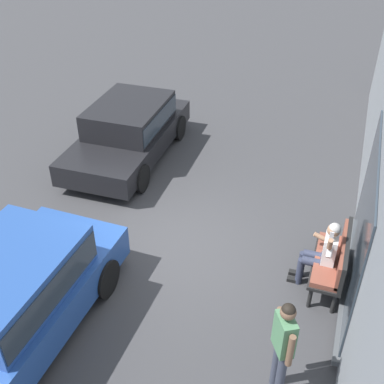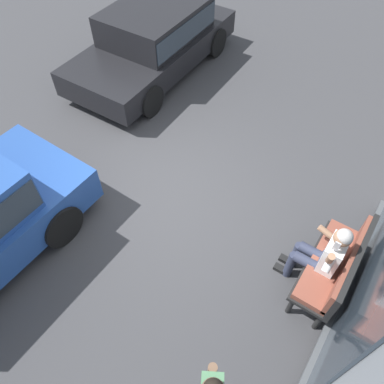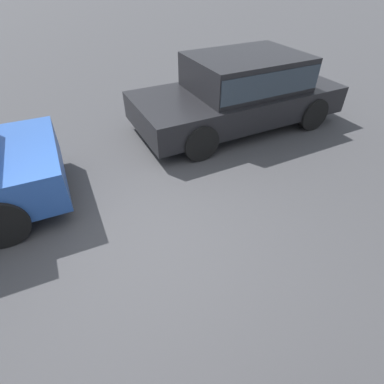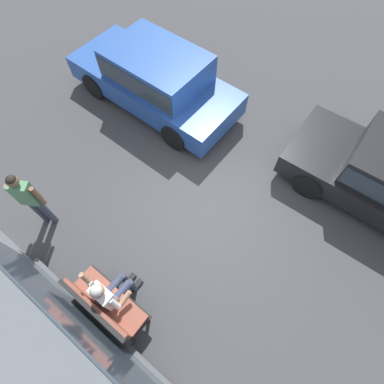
{
  "view_description": "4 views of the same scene",
  "coord_description": "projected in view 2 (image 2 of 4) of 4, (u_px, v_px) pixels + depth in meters",
  "views": [
    {
      "loc": [
        6.64,
        2.6,
        6.27
      ],
      "look_at": [
        -0.4,
        0.13,
        1.1
      ],
      "focal_mm": 45.0,
      "sensor_mm": 36.0,
      "label": 1
    },
    {
      "loc": [
        3.01,
        2.6,
        5.05
      ],
      "look_at": [
        0.29,
        0.76,
        0.93
      ],
      "focal_mm": 35.0,
      "sensor_mm": 36.0,
      "label": 2
    },
    {
      "loc": [
        0.52,
        2.6,
        2.93
      ],
      "look_at": [
        -0.41,
        0.62,
        1.17
      ],
      "focal_mm": 28.0,
      "sensor_mm": 36.0,
      "label": 3
    },
    {
      "loc": [
        -1.59,
        2.6,
        5.91
      ],
      "look_at": [
        -0.0,
        0.54,
        1.22
      ],
      "focal_mm": 28.0,
      "sensor_mm": 36.0,
      "label": 4
    }
  ],
  "objects": [
    {
      "name": "parked_car_near",
      "position": [
        154.0,
        37.0,
        8.18
      ],
      "size": [
        4.27,
        2.04,
        1.41
      ],
      "color": "black",
      "rests_on": "ground_plane"
    },
    {
      "name": "person_on_phone",
      "position": [
        323.0,
        255.0,
        4.86
      ],
      "size": [
        0.73,
        0.74,
        1.39
      ],
      "color": "#2D3347",
      "rests_on": "ground_plane"
    },
    {
      "name": "ground_plane",
      "position": [
        165.0,
        196.0,
        6.41
      ],
      "size": [
        60.0,
        60.0,
        0.0
      ],
      "primitive_type": "plane",
      "color": "#38383A"
    },
    {
      "name": "bench",
      "position": [
        338.0,
        266.0,
        4.9
      ],
      "size": [
        1.44,
        0.55,
        1.05
      ],
      "color": "black",
      "rests_on": "ground_plane"
    }
  ]
}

